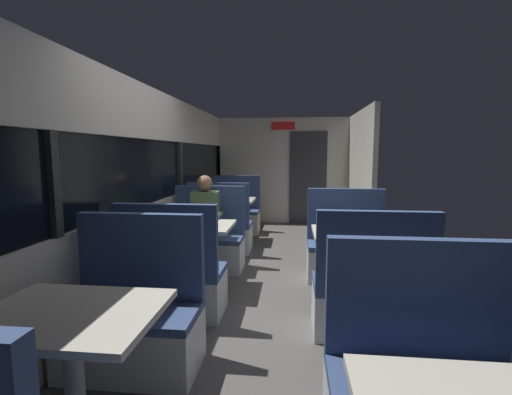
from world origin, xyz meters
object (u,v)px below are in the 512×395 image
at_px(bench_near_window_facing_entry, 134,323).
at_px(bench_far_window_facing_entry, 235,215).
at_px(seated_passenger, 206,230).
at_px(bench_rear_aisle_facing_end, 370,298).
at_px(bench_rear_aisle_facing_entry, 346,252).
at_px(bench_far_window_facing_end, 220,231).
at_px(dining_table_far_window, 228,205).
at_px(bench_mid_window_facing_end, 173,281).
at_px(dining_table_rear_aisle, 357,242).
at_px(bench_mid_window_facing_entry, 208,244).
at_px(dining_table_near_window, 71,330).
at_px(dining_table_mid_window, 193,233).

height_order(bench_near_window_facing_entry, bench_far_window_facing_entry, same).
height_order(bench_far_window_facing_entry, seated_passenger, seated_passenger).
distance_m(bench_near_window_facing_entry, bench_rear_aisle_facing_end, 1.90).
relative_size(bench_rear_aisle_facing_end, bench_rear_aisle_facing_entry, 1.00).
bearing_deg(seated_passenger, bench_far_window_facing_entry, 90.00).
relative_size(bench_far_window_facing_end, seated_passenger, 0.87).
bearing_deg(bench_far_window_facing_entry, dining_table_far_window, -90.00).
bearing_deg(seated_passenger, bench_far_window_facing_end, 90.00).
bearing_deg(bench_mid_window_facing_end, dining_table_rear_aisle, 15.59).
bearing_deg(bench_mid_window_facing_end, bench_near_window_facing_entry, -90.00).
height_order(dining_table_rear_aisle, bench_rear_aisle_facing_entry, bench_rear_aisle_facing_entry).
xyz_separation_m(bench_mid_window_facing_end, bench_far_window_facing_entry, (0.00, 3.64, 0.00)).
xyz_separation_m(bench_far_window_facing_entry, bench_rear_aisle_facing_entry, (1.79, -2.44, 0.00)).
height_order(bench_mid_window_facing_entry, seated_passenger, seated_passenger).
distance_m(dining_table_near_window, bench_rear_aisle_facing_end, 2.26).
bearing_deg(bench_far_window_facing_entry, dining_table_near_window, -90.00).
bearing_deg(dining_table_mid_window, dining_table_near_window, -90.00).
bearing_deg(dining_table_rear_aisle, bench_mid_window_facing_entry, 153.32).
xyz_separation_m(bench_mid_window_facing_entry, bench_rear_aisle_facing_entry, (1.79, -0.20, 0.00)).
bearing_deg(bench_mid_window_facing_end, dining_table_near_window, -90.00).
xyz_separation_m(dining_table_near_window, dining_table_rear_aisle, (1.79, 2.04, 0.00)).
bearing_deg(bench_far_window_facing_entry, dining_table_mid_window, -90.00).
bearing_deg(seated_passenger, dining_table_mid_window, -90.00).
relative_size(dining_table_rear_aisle, bench_rear_aisle_facing_end, 0.82).
distance_m(bench_far_window_facing_entry, dining_table_rear_aisle, 3.63).
bearing_deg(bench_mid_window_facing_end, seated_passenger, 90.00).
distance_m(bench_mid_window_facing_entry, seated_passenger, 0.22).
height_order(bench_near_window_facing_entry, dining_table_rear_aisle, bench_near_window_facing_entry).
bearing_deg(dining_table_near_window, bench_rear_aisle_facing_entry, 56.85).
bearing_deg(dining_table_near_window, dining_table_mid_window, 90.00).
height_order(bench_near_window_facing_entry, bench_far_window_facing_end, same).
height_order(dining_table_far_window, bench_far_window_facing_entry, bench_far_window_facing_entry).
xyz_separation_m(bench_far_window_facing_end, dining_table_rear_aisle, (1.79, -1.74, 0.31)).
height_order(bench_mid_window_facing_end, seated_passenger, seated_passenger).
xyz_separation_m(dining_table_far_window, bench_far_window_facing_end, (0.00, -0.70, -0.31)).
bearing_deg(dining_table_mid_window, bench_near_window_facing_entry, -90.00).
distance_m(bench_far_window_facing_end, bench_far_window_facing_entry, 1.40).
xyz_separation_m(bench_near_window_facing_entry, bench_far_window_facing_entry, (0.00, 4.48, 0.00)).
bearing_deg(dining_table_far_window, bench_far_window_facing_end, -90.00).
height_order(bench_far_window_facing_end, bench_rear_aisle_facing_entry, same).
bearing_deg(dining_table_rear_aisle, bench_mid_window_facing_end, -164.41).
xyz_separation_m(bench_mid_window_facing_end, seated_passenger, (0.00, 1.33, 0.21)).
bearing_deg(bench_far_window_facing_entry, dining_table_rear_aisle, -60.32).
bearing_deg(bench_rear_aisle_facing_end, bench_near_window_facing_entry, -160.25).
bearing_deg(bench_rear_aisle_facing_end, dining_table_rear_aisle, 90.00).
distance_m(dining_table_near_window, bench_far_window_facing_end, 3.80).
height_order(dining_table_mid_window, bench_rear_aisle_facing_end, bench_rear_aisle_facing_end).
xyz_separation_m(bench_mid_window_facing_end, dining_table_rear_aisle, (1.79, 0.50, 0.31)).
xyz_separation_m(dining_table_far_window, dining_table_rear_aisle, (1.79, -2.44, 0.00)).
distance_m(dining_table_near_window, bench_far_window_facing_entry, 5.19).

